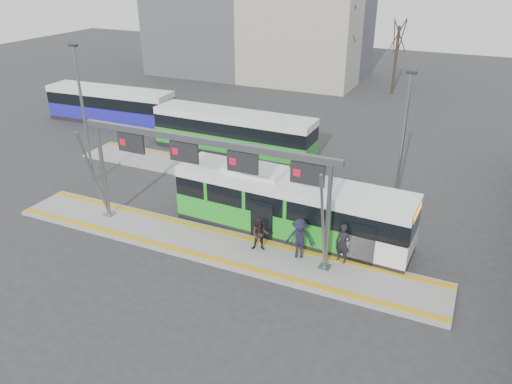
% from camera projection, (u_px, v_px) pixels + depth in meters
% --- Properties ---
extents(ground, '(120.00, 120.00, 0.00)m').
position_uv_depth(ground, '(213.00, 246.00, 24.04)').
color(ground, '#2D2D30').
rests_on(ground, ground).
extents(platform_main, '(22.00, 3.00, 0.15)m').
position_uv_depth(platform_main, '(213.00, 245.00, 24.01)').
color(platform_main, gray).
rests_on(platform_main, ground).
extents(platform_second, '(20.00, 3.00, 0.15)m').
position_uv_depth(platform_second, '(219.00, 172.00, 32.08)').
color(platform_second, gray).
rests_on(platform_second, ground).
extents(tactile_main, '(22.00, 2.65, 0.02)m').
position_uv_depth(tactile_main, '(213.00, 243.00, 23.97)').
color(tactile_main, gold).
rests_on(tactile_main, platform_main).
extents(tactile_second, '(20.00, 0.35, 0.02)m').
position_uv_depth(tactile_second, '(228.00, 165.00, 32.99)').
color(tactile_second, gold).
rests_on(tactile_second, platform_second).
extents(gantry, '(13.00, 1.68, 5.20)m').
position_uv_depth(gantry, '(206.00, 161.00, 22.53)').
color(gantry, slate).
rests_on(gantry, platform_main).
extents(hero_bus, '(11.96, 2.99, 3.26)m').
position_uv_depth(hero_bus, '(290.00, 207.00, 24.51)').
color(hero_bus, black).
rests_on(hero_bus, ground).
extents(bg_bus_green, '(11.66, 2.60, 2.91)m').
position_uv_depth(bg_bus_green, '(234.00, 133.00, 34.91)').
color(bg_bus_green, black).
rests_on(bg_bus_green, ground).
extents(bg_bus_blue, '(11.08, 3.04, 2.86)m').
position_uv_depth(bg_bus_blue, '(111.00, 106.00, 41.32)').
color(bg_bus_blue, black).
rests_on(bg_bus_blue, ground).
extents(passenger_a, '(0.77, 0.60, 1.89)m').
position_uv_depth(passenger_a, '(343.00, 243.00, 22.19)').
color(passenger_a, black).
rests_on(passenger_a, platform_main).
extents(passenger_b, '(0.97, 0.85, 1.66)m').
position_uv_depth(passenger_b, '(260.00, 234.00, 23.14)').
color(passenger_b, black).
rests_on(passenger_b, platform_main).
extents(passenger_c, '(1.41, 1.04, 1.95)m').
position_uv_depth(passenger_c, '(299.00, 239.00, 22.51)').
color(passenger_c, black).
rests_on(passenger_c, platform_main).
extents(tree_left, '(1.40, 1.40, 8.75)m').
position_uv_depth(tree_left, '(348.00, 24.00, 48.61)').
color(tree_left, '#382B21').
rests_on(tree_left, ground).
extents(tree_mid, '(1.40, 1.40, 7.47)m').
position_uv_depth(tree_mid, '(398.00, 36.00, 47.98)').
color(tree_mid, '#382B21').
rests_on(tree_mid, ground).
extents(tree_far, '(1.40, 1.40, 8.22)m').
position_uv_depth(tree_far, '(175.00, 18.00, 56.26)').
color(tree_far, '#382B21').
rests_on(tree_far, ground).
extents(lamp_west, '(0.50, 0.25, 8.25)m').
position_uv_depth(lamp_west, '(83.00, 113.00, 29.14)').
color(lamp_west, slate).
rests_on(lamp_west, ground).
extents(lamp_east, '(0.50, 0.25, 7.85)m').
position_uv_depth(lamp_east, '(402.00, 146.00, 24.61)').
color(lamp_east, slate).
rests_on(lamp_east, ground).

